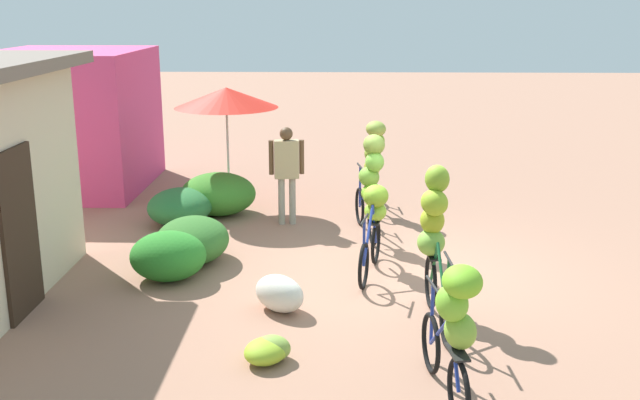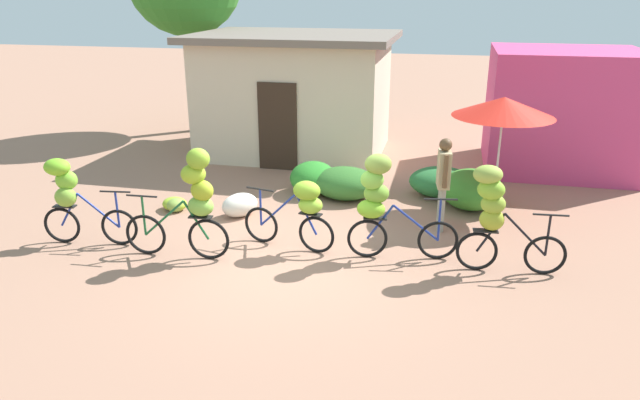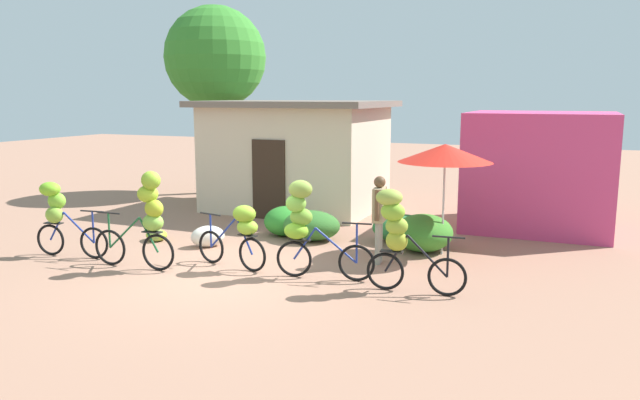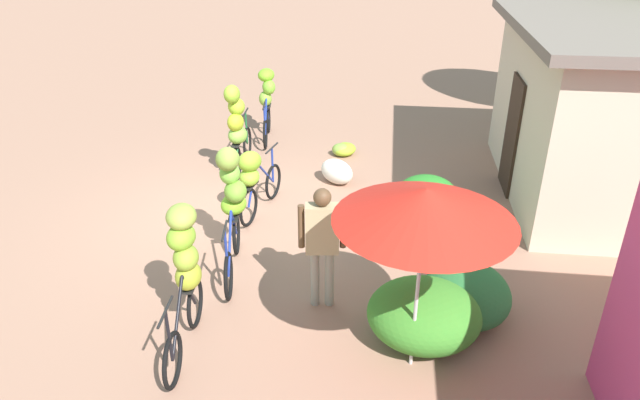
% 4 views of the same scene
% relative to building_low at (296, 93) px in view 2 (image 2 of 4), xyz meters
% --- Properties ---
extents(ground_plane, '(60.00, 60.00, 0.00)m').
position_rel_building_low_xyz_m(ground_plane, '(1.50, -6.20, -1.49)').
color(ground_plane, '#9E715B').
extents(building_low, '(4.85, 3.75, 2.94)m').
position_rel_building_low_xyz_m(building_low, '(0.00, 0.00, 0.00)').
color(building_low, beige).
rests_on(building_low, ground).
extents(shop_pink, '(3.20, 2.80, 2.70)m').
position_rel_building_low_xyz_m(shop_pink, '(6.26, -0.10, -0.14)').
color(shop_pink, '#CF3E76').
rests_on(shop_pink, ground).
extents(hedge_bush_front_left, '(0.94, 1.01, 0.65)m').
position_rel_building_low_xyz_m(hedge_bush_front_left, '(1.16, -3.09, -1.16)').
color(hedge_bush_front_left, '#2B8228').
rests_on(hedge_bush_front_left, ground).
extents(hedge_bush_front_right, '(1.28, 1.04, 0.64)m').
position_rel_building_low_xyz_m(hedge_bush_front_right, '(1.86, -3.27, -1.17)').
color(hedge_bush_front_right, '#326C29').
rests_on(hedge_bush_front_right, ground).
extents(hedge_bush_mid, '(1.29, 1.06, 0.59)m').
position_rel_building_low_xyz_m(hedge_bush_mid, '(3.72, -2.70, -1.19)').
color(hedge_bush_mid, '#2A6E35').
rests_on(hedge_bush_mid, ground).
extents(hedge_bush_by_door, '(1.18, 1.31, 0.74)m').
position_rel_building_low_xyz_m(hedge_bush_by_door, '(4.31, -3.25, -1.12)').
color(hedge_bush_by_door, '#3A8329').
rests_on(hedge_bush_by_door, ground).
extents(market_umbrella, '(1.81, 1.81, 2.17)m').
position_rel_building_low_xyz_m(market_umbrella, '(4.72, -3.39, 0.50)').
color(market_umbrella, beige).
rests_on(market_umbrella, ground).
extents(bicycle_leftmost, '(1.58, 0.43, 1.45)m').
position_rel_building_low_xyz_m(bicycle_leftmost, '(-2.07, -6.38, -0.61)').
color(bicycle_leftmost, black).
rests_on(bicycle_leftmost, ground).
extents(bicycle_near_pile, '(1.70, 0.41, 1.78)m').
position_rel_building_low_xyz_m(bicycle_near_pile, '(0.09, -6.47, -0.49)').
color(bicycle_near_pile, black).
rests_on(bicycle_near_pile, ground).
extents(bicycle_center_loaded, '(1.59, 0.47, 1.18)m').
position_rel_building_low_xyz_m(bicycle_center_loaded, '(1.61, -5.83, -0.76)').
color(bicycle_center_loaded, black).
rests_on(bicycle_center_loaded, ground).
extents(bicycle_by_shop, '(1.70, 0.46, 1.69)m').
position_rel_building_low_xyz_m(bicycle_by_shop, '(2.87, -5.84, -0.52)').
color(bicycle_by_shop, black).
rests_on(bicycle_by_shop, ground).
extents(bicycle_rightmost, '(1.59, 0.43, 1.64)m').
position_rel_building_low_xyz_m(bicycle_rightmost, '(4.54, -5.95, -0.50)').
color(bicycle_rightmost, black).
rests_on(bicycle_rightmost, ground).
extents(banana_pile_on_ground, '(0.65, 0.61, 0.26)m').
position_rel_building_low_xyz_m(banana_pile_on_ground, '(-1.16, -4.64, -1.36)').
color(banana_pile_on_ground, '#96BC2C').
rests_on(banana_pile_on_ground, ground).
extents(produce_sack, '(0.80, 0.81, 0.44)m').
position_rel_building_low_xyz_m(produce_sack, '(0.14, -4.65, -1.27)').
color(produce_sack, silver).
rests_on(produce_sack, ground).
extents(person_vendor, '(0.25, 0.58, 1.63)m').
position_rel_building_low_xyz_m(person_vendor, '(3.76, -4.49, -0.49)').
color(person_vendor, gray).
rests_on(person_vendor, ground).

